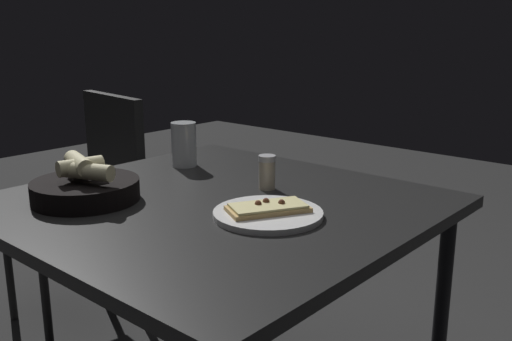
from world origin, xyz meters
TOP-DOWN VIEW (x-y plane):
  - dining_table at (0.00, 0.00)m, footprint 0.96×0.99m
  - pizza_plate at (0.01, 0.18)m, footprint 0.25×0.25m
  - bread_basket at (0.22, -0.24)m, footprint 0.27×0.27m
  - beer_glass at (-0.19, -0.33)m, footprint 0.08×0.08m
  - pepper_shaker at (-0.16, 0.03)m, footprint 0.05×0.05m
  - chair_near at (-0.21, -0.91)m, footprint 0.50×0.50m

SIDE VIEW (x-z plane):
  - chair_near at x=-0.21m, z-range 0.07..0.96m
  - dining_table at x=0.00m, z-range 0.30..1.03m
  - pizza_plate at x=0.01m, z-range 0.72..0.76m
  - bread_basket at x=0.22m, z-range 0.70..0.82m
  - pepper_shaker at x=-0.16m, z-range 0.72..0.81m
  - beer_glass at x=-0.19m, z-range 0.72..0.86m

